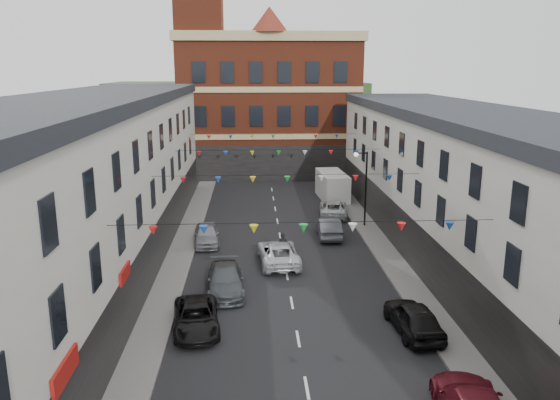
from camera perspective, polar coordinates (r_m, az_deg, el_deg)
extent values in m
plane|color=black|center=(29.73, 1.24, -10.69)|extent=(160.00, 160.00, 0.00)
cube|color=#605E5B|center=(31.83, -11.69, -9.14)|extent=(1.80, 64.00, 0.15)
cube|color=#605E5B|center=(32.71, 13.25, -8.59)|extent=(1.80, 64.00, 0.15)
cube|color=beige|center=(30.53, -21.54, -1.07)|extent=(8.00, 56.00, 10.00)
cube|color=black|center=(29.71, -22.45, 8.97)|extent=(8.40, 56.00, 0.70)
cube|color=black|center=(30.50, -13.69, -7.20)|extent=(0.12, 56.00, 3.20)
cube|color=silver|center=(32.20, 22.58, -1.35)|extent=(8.00, 56.00, 9.00)
cube|color=black|center=(31.38, 23.39, 7.24)|extent=(8.40, 56.00, 0.70)
cube|color=black|center=(31.53, 15.40, -6.61)|extent=(0.12, 56.00, 3.20)
cube|color=maroon|center=(65.21, -1.23, 9.47)|extent=(20.00, 12.00, 15.00)
cube|color=tan|center=(65.12, -1.26, 16.51)|extent=(20.60, 12.60, 1.00)
cone|color=maroon|center=(60.24, -1.12, 18.36)|extent=(4.00, 4.00, 2.60)
cube|color=maroon|center=(62.24, -8.27, 13.28)|extent=(5.00, 5.00, 24.00)
cube|color=#264520|center=(89.32, -4.32, 8.96)|extent=(40.00, 14.00, 10.00)
cylinder|color=black|center=(42.96, 8.95, 1.05)|extent=(0.14, 0.14, 6.00)
cylinder|color=black|center=(42.35, 8.56, 4.87)|extent=(0.90, 0.10, 0.10)
sphere|color=beige|center=(42.28, 7.96, 4.74)|extent=(0.36, 0.36, 0.36)
imported|color=black|center=(26.96, -8.75, -12.04)|extent=(2.62, 4.80, 1.28)
imported|color=#474B4F|center=(30.94, -5.72, -8.31)|extent=(2.33, 5.05, 1.43)
imported|color=gray|center=(39.18, -7.68, -3.57)|extent=(2.09, 4.44, 1.47)
imported|color=black|center=(27.09, 13.78, -11.86)|extent=(2.14, 4.62, 1.53)
imported|color=#4A4C52|center=(40.68, 5.10, -2.83)|extent=(1.73, 4.60, 1.50)
imported|color=silver|center=(46.37, 5.58, -0.88)|extent=(2.83, 5.09, 1.35)
imported|color=silver|center=(35.09, -0.16, -5.53)|extent=(2.76, 5.37, 1.45)
cube|color=white|center=(52.22, 5.48, 1.47)|extent=(2.60, 5.96, 2.58)
imported|color=black|center=(35.75, 0.29, -4.87)|extent=(0.72, 0.54, 1.79)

